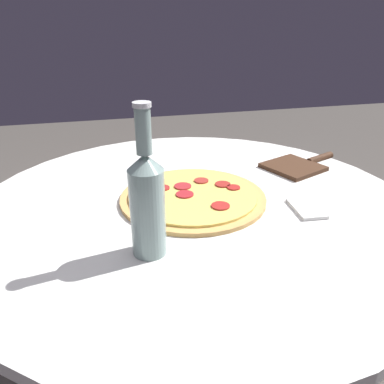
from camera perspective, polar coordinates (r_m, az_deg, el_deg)
The scene contains 5 objects.
table at distance 1.00m, azimuth 0.31°, elevation -10.51°, with size 1.07×1.07×0.77m.
pizza at distance 0.91m, azimuth -0.01°, elevation -0.69°, with size 0.36×0.36×0.02m.
beer_bottle at distance 0.67m, azimuth -6.85°, elevation -1.31°, with size 0.06×0.06×0.28m.
pizza_paddle at distance 1.16m, azimuth 15.84°, elevation 3.93°, with size 0.19×0.27×0.02m.
napkin at distance 0.91m, azimuth 17.05°, elevation -2.38°, with size 0.11×0.07×0.01m.
Camera 1 is at (0.79, -0.20, 1.18)m, focal length 35.00 mm.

